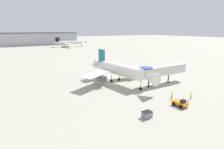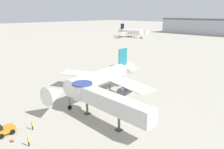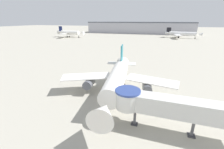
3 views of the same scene
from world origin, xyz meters
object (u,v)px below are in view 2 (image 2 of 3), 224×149
pushback_tug_orange (3,130)px  jet_bridge (103,99)px  traffic_cone_apron_front (12,139)px  main_airplane (100,79)px  ground_crew_wing_walker (28,140)px  background_jet_navy_tail (131,31)px  traffic_cone_starboard_wing (126,111)px  ground_crew_marshaller (32,125)px

pushback_tug_orange → jet_bridge: bearing=55.6°
traffic_cone_apron_front → pushback_tug_orange: bearing=-177.3°
main_airplane → ground_crew_wing_walker: (8.02, -21.48, -3.39)m
ground_crew_wing_walker → background_jet_navy_tail: (-88.36, 126.97, 3.68)m
traffic_cone_starboard_wing → background_jet_navy_tail: bearing=130.1°
main_airplane → ground_crew_marshaller: bearing=-86.7°
main_airplane → pushback_tug_orange: (1.95, -23.01, -3.55)m
jet_bridge → ground_crew_wing_walker: (-2.30, -13.05, -3.55)m
main_airplane → ground_crew_wing_walker: size_ratio=16.93×
traffic_cone_apron_front → background_jet_navy_tail: 154.17m
traffic_cone_starboard_wing → ground_crew_marshaller: (-6.75, -16.50, 0.64)m
traffic_cone_apron_front → ground_crew_wing_walker: (3.05, 1.38, 0.56)m
pushback_tug_orange → ground_crew_marshaller: pushback_tug_orange is taller
main_airplane → traffic_cone_apron_front: main_airplane is taller
background_jet_navy_tail → ground_crew_marshaller: bearing=-144.8°
background_jet_navy_tail → traffic_cone_apron_front: bearing=-145.2°
jet_bridge → background_jet_navy_tail: (-90.66, 113.92, 0.14)m
traffic_cone_starboard_wing → traffic_cone_apron_front: size_ratio=0.81×
traffic_cone_starboard_wing → ground_crew_wing_walker: bearing=-97.6°
jet_bridge → traffic_cone_apron_front: size_ratio=22.75×
traffic_cone_apron_front → background_jet_navy_tail: size_ratio=0.03×
main_airplane → background_jet_navy_tail: 132.60m
ground_crew_marshaller → jet_bridge: bearing=-122.4°
pushback_tug_orange → background_jet_navy_tail: size_ratio=0.12×
pushback_tug_orange → traffic_cone_apron_front: bearing=-1.8°
traffic_cone_apron_front → jet_bridge: bearing=69.6°
traffic_cone_apron_front → ground_crew_marshaller: 4.14m
pushback_tug_orange → traffic_cone_starboard_wing: bearing=62.8°
pushback_tug_orange → ground_crew_wing_walker: pushback_tug_orange is taller
main_airplane → traffic_cone_starboard_wing: size_ratio=42.10×
jet_bridge → traffic_cone_starboard_wing: (0.25, 6.00, -4.19)m
pushback_tug_orange → background_jet_navy_tail: (-82.29, 128.49, 3.84)m
main_airplane → ground_crew_marshaller: 19.60m
traffic_cone_starboard_wing → traffic_cone_apron_front: 21.19m
traffic_cone_apron_front → ground_crew_wing_walker: ground_crew_wing_walker is taller
traffic_cone_starboard_wing → ground_crew_marshaller: bearing=-112.3°
jet_bridge → background_jet_navy_tail: bearing=128.9°
traffic_cone_starboard_wing → traffic_cone_apron_front: bearing=-105.3°
traffic_cone_apron_front → background_jet_navy_tail: bearing=123.6°
main_airplane → background_jet_navy_tail: size_ratio=0.95×
ground_crew_marshaller → background_jet_navy_tail: background_jet_navy_tail is taller
ground_crew_marshaller → background_jet_navy_tail: (-84.16, 124.41, 3.69)m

